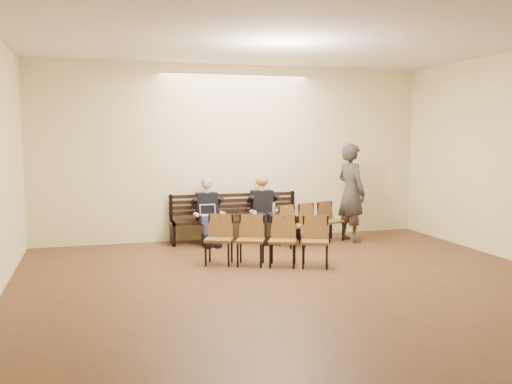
% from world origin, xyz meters
% --- Properties ---
extents(ground, '(10.00, 10.00, 0.00)m').
position_xyz_m(ground, '(0.00, 0.00, 0.00)').
color(ground, '#57331D').
rests_on(ground, ground).
extents(room_walls, '(8.02, 10.01, 3.51)m').
position_xyz_m(room_walls, '(0.00, 0.79, 2.54)').
color(room_walls, '#F6E9B0').
rests_on(room_walls, ground).
extents(bench, '(2.60, 0.90, 0.45)m').
position_xyz_m(bench, '(-0.07, 4.65, 0.23)').
color(bench, black).
rests_on(bench, ground).
extents(seated_man, '(0.51, 0.71, 1.23)m').
position_xyz_m(seated_man, '(-0.66, 4.53, 0.61)').
color(seated_man, black).
rests_on(seated_man, ground).
extents(seated_woman, '(0.52, 0.72, 1.22)m').
position_xyz_m(seated_woman, '(0.46, 4.53, 0.61)').
color(seated_woman, black).
rests_on(seated_woman, ground).
extents(laptop, '(0.35, 0.31, 0.22)m').
position_xyz_m(laptop, '(-0.68, 4.32, 0.56)').
color(laptop, '#B9B8BD').
rests_on(laptop, bench).
extents(water_bottle, '(0.07, 0.07, 0.22)m').
position_xyz_m(water_bottle, '(0.61, 4.28, 0.56)').
color(water_bottle, silver).
rests_on(water_bottle, bench).
extents(bag, '(0.35, 0.24, 0.25)m').
position_xyz_m(bag, '(-0.65, 4.22, 0.13)').
color(bag, black).
rests_on(bag, ground).
extents(passerby, '(0.73, 0.93, 2.24)m').
position_xyz_m(passerby, '(2.14, 4.05, 1.12)').
color(passerby, '#332E29').
rests_on(passerby, ground).
extents(chair_row_front, '(1.47, 0.90, 0.78)m').
position_xyz_m(chair_row_front, '(1.30, 4.00, 0.39)').
color(chair_row_front, brown).
rests_on(chair_row_front, ground).
extents(chair_row_back, '(2.02, 1.18, 0.82)m').
position_xyz_m(chair_row_back, '(-0.10, 2.47, 0.41)').
color(chair_row_back, brown).
rests_on(chair_row_back, ground).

